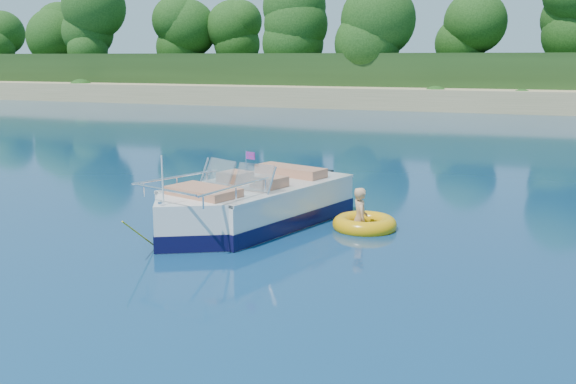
% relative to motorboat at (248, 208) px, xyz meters
% --- Properties ---
extents(ground, '(160.00, 160.00, 0.00)m').
position_rel_motorboat_xyz_m(ground, '(-1.64, -1.86, -0.41)').
color(ground, '#0A2147').
rests_on(ground, ground).
extents(shoreline, '(170.00, 59.00, 6.00)m').
position_rel_motorboat_xyz_m(shoreline, '(-1.64, 61.91, 0.57)').
color(shoreline, '#978658').
rests_on(shoreline, ground).
extents(treeline, '(150.00, 7.12, 8.19)m').
position_rel_motorboat_xyz_m(treeline, '(-1.59, 39.15, 5.14)').
color(treeline, black).
rests_on(treeline, ground).
extents(motorboat, '(3.46, 6.17, 2.12)m').
position_rel_motorboat_xyz_m(motorboat, '(0.00, 0.00, 0.00)').
color(motorboat, silver).
rests_on(motorboat, ground).
extents(tow_tube, '(1.56, 1.56, 0.37)m').
position_rel_motorboat_xyz_m(tow_tube, '(2.49, 0.67, -0.32)').
color(tow_tube, '#E39E0A').
rests_on(tow_tube, ground).
extents(boy, '(0.67, 0.85, 1.53)m').
position_rel_motorboat_xyz_m(boy, '(2.38, 0.66, -0.41)').
color(boy, tan).
rests_on(boy, ground).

